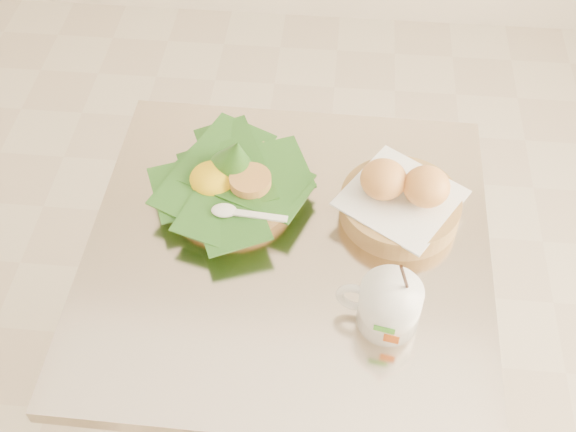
# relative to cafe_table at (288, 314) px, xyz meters

# --- Properties ---
(floor) EXTENTS (3.60, 3.60, 0.00)m
(floor) POSITION_rel_cafe_table_xyz_m (-0.17, -0.01, -0.53)
(floor) COLOR beige
(floor) RESTS_ON ground
(cafe_table) EXTENTS (0.71, 0.71, 0.75)m
(cafe_table) POSITION_rel_cafe_table_xyz_m (0.00, 0.00, 0.00)
(cafe_table) COLOR gray
(cafe_table) RESTS_ON floor
(rice_basket) EXTENTS (0.28, 0.28, 0.14)m
(rice_basket) POSITION_rel_cafe_table_xyz_m (-0.11, 0.11, 0.26)
(rice_basket) COLOR #A57B46
(rice_basket) RESTS_ON cafe_table
(bread_basket) EXTENTS (0.25, 0.25, 0.11)m
(bread_basket) POSITION_rel_cafe_table_xyz_m (0.19, 0.09, 0.26)
(bread_basket) COLOR #A57B46
(bread_basket) RESTS_ON cafe_table
(coffee_mug) EXTENTS (0.14, 0.10, 0.17)m
(coffee_mug) POSITION_rel_cafe_table_xyz_m (0.17, -0.14, 0.27)
(coffee_mug) COLOR white
(coffee_mug) RESTS_ON cafe_table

